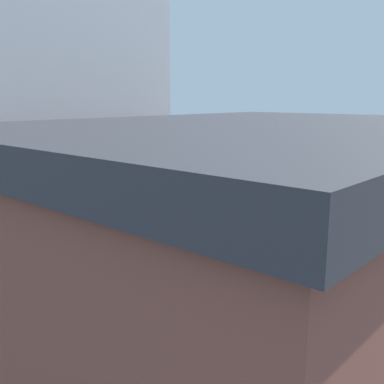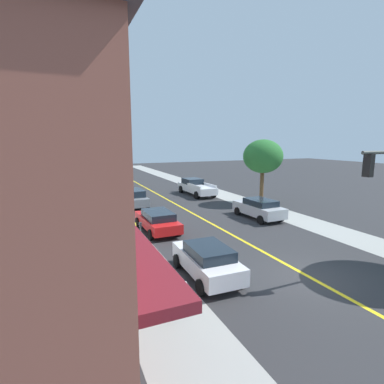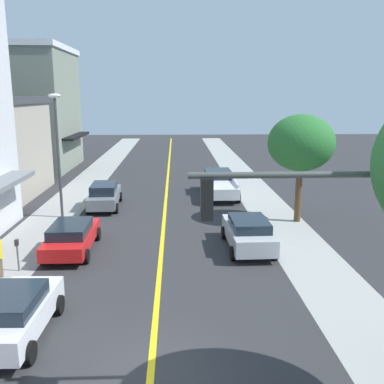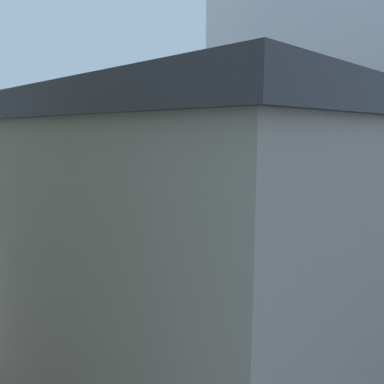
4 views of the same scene
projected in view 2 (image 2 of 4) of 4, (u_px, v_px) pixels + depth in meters
The scene contains 17 objects.
ground_plane at pixel (310, 277), 12.95m from camera, with size 140.00×140.00×0.00m, color #2D2D30.
sidewalk_left at pixel (167, 312), 10.33m from camera, with size 2.94×126.00×0.01m, color #9E9E99.
road_centerline_stripe at pixel (310, 277), 12.95m from camera, with size 0.20×126.00×0.00m, color yellow.
pale_office_building at pixel (11, 168), 26.05m from camera, with size 9.40×8.29×7.01m.
corner_shop_building at pixel (24, 142), 36.28m from camera, with size 9.82×10.38×11.59m.
street_tree_right_corner at pixel (263, 157), 27.63m from camera, with size 3.70×3.70×6.08m.
fire_hydrant at pixel (184, 292), 10.84m from camera, with size 0.44×0.24×0.86m.
parking_meter at pixel (140, 230), 16.79m from camera, with size 0.12×0.18×1.36m.
street_lamp at pixel (111, 161), 23.44m from camera, with size 0.70×0.36×7.18m.
red_sedan_left_curb at pixel (157, 220), 19.49m from camera, with size 2.11×4.75×1.39m.
white_sedan_left_curb at pixel (207, 260), 12.87m from camera, with size 2.07×4.21×1.47m.
grey_sedan_left_curb at pixel (133, 198), 26.90m from camera, with size 2.09×4.80×1.59m.
silver_sedan_right_curb at pixel (259, 208), 22.80m from camera, with size 2.17×4.53×1.51m.
white_pickup_truck at pixel (196, 187), 32.80m from camera, with size 2.37×6.15×1.73m.
pedestrian_green_shirt at pixel (170, 294), 9.83m from camera, with size 0.39×0.39×1.65m.
pedestrian_teal_shirt at pixel (131, 249), 13.91m from camera, with size 0.35×0.35×1.69m.
pedestrian_yellow_shirt at pixel (133, 234), 16.05m from camera, with size 0.37×0.37×1.74m.
Camera 2 is at (-9.63, -9.01, 5.90)m, focal length 27.59 mm.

